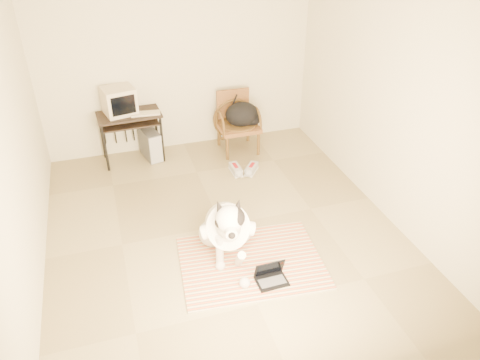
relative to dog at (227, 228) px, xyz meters
name	(u,v)px	position (x,y,z in m)	size (l,w,h in m)	color
floor	(221,226)	(0.07, 0.50, -0.36)	(4.50, 4.50, 0.00)	#918259
wall_back	(178,60)	(0.07, 2.75, 0.99)	(4.50, 4.50, 0.00)	beige
wall_front	(308,261)	(0.07, -1.75, 0.99)	(4.50, 4.50, 0.00)	beige
wall_left	(14,150)	(-1.93, 0.50, 0.99)	(4.50, 4.50, 0.00)	beige
wall_right	(385,101)	(2.07, 0.50, 0.99)	(4.50, 4.50, 0.00)	beige
rug	(251,262)	(0.20, -0.23, -0.35)	(1.61, 1.29, 0.02)	#DC542C
dog	(227,228)	(0.00, 0.00, 0.00)	(0.61, 1.27, 0.91)	beige
laptop	(271,276)	(0.30, -0.55, -0.29)	(0.32, 0.24, 0.22)	black
computer_desk	(130,121)	(-0.73, 2.46, 0.27)	(0.91, 0.54, 0.74)	black
crt_monitor	(119,101)	(-0.84, 2.53, 0.57)	(0.50, 0.48, 0.38)	#C0B196
desk_keyboard	(146,114)	(-0.50, 2.38, 0.39)	(0.41, 0.15, 0.03)	#C0B196
pc_tower	(150,144)	(-0.48, 2.46, -0.14)	(0.30, 0.50, 0.44)	#4C4C4E
rattan_chair	(237,122)	(0.84, 2.35, 0.09)	(0.59, 0.57, 0.89)	brown
backpack	(243,115)	(0.92, 2.28, 0.22)	(0.53, 0.41, 0.37)	black
sneaker_left	(236,170)	(0.60, 1.65, -0.31)	(0.13, 0.31, 0.11)	silver
sneaker_right	(251,169)	(0.82, 1.60, -0.31)	(0.28, 0.31, 0.11)	silver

